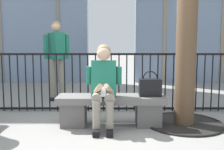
% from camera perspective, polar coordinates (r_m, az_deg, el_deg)
% --- Properties ---
extents(ground_plane, '(60.00, 60.00, 0.00)m').
position_cam_1_polar(ground_plane, '(3.96, -0.01, -11.00)').
color(ground_plane, gray).
extents(stone_bench, '(1.60, 0.44, 0.45)m').
position_cam_1_polar(stone_bench, '(3.89, -0.01, -7.20)').
color(stone_bench, slate).
rests_on(stone_bench, ground).
extents(seated_person_with_phone, '(0.52, 0.66, 1.21)m').
position_cam_1_polar(seated_person_with_phone, '(3.69, -1.65, -1.96)').
color(seated_person_with_phone, gray).
rests_on(seated_person_with_phone, ground).
extents(handbag_on_bench, '(0.32, 0.18, 0.37)m').
position_cam_1_polar(handbag_on_bench, '(3.86, 8.65, -2.64)').
color(handbag_on_bench, black).
rests_on(handbag_on_bench, stone_bench).
extents(bystander_at_railing, '(0.55, 0.43, 1.71)m').
position_cam_1_polar(bystander_at_railing, '(5.68, -11.96, 4.54)').
color(bystander_at_railing, gray).
rests_on(bystander_at_railing, ground).
extents(plaza_railing, '(9.54, 0.04, 1.06)m').
position_cam_1_polar(plaza_railing, '(4.64, 0.03, -1.57)').
color(plaza_railing, black).
rests_on(plaza_railing, ground).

